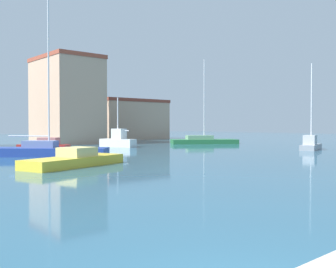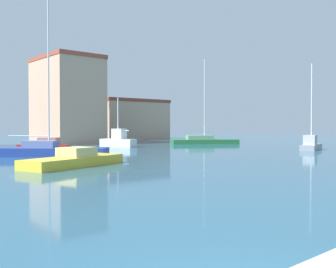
# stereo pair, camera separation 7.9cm
# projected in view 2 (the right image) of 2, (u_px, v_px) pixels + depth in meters

# --- Properties ---
(water) EXTENTS (160.00, 160.00, 0.00)m
(water) POSITION_uv_depth(u_px,v_px,m) (160.00, 156.00, 29.89)
(water) COLOR #285670
(water) RESTS_ON ground
(sailboat_green_outer_mooring) EXTENTS (8.54, 6.98, 10.68)m
(sailboat_green_outer_mooring) POSITION_uv_depth(u_px,v_px,m) (203.00, 140.00, 49.90)
(sailboat_green_outer_mooring) COLOR #28703D
(sailboat_green_outer_mooring) RESTS_ON water
(sailboat_grey_far_right) EXTENTS (5.09, 2.94, 8.34)m
(sailboat_grey_far_right) POSITION_uv_depth(u_px,v_px,m) (311.00, 144.00, 37.99)
(sailboat_grey_far_right) COLOR gray
(sailboat_grey_far_right) RESTS_ON water
(sailboat_blue_distant_east) EXTENTS (8.06, 7.78, 14.63)m
(sailboat_blue_distant_east) POSITION_uv_depth(u_px,v_px,m) (48.00, 150.00, 30.12)
(sailboat_blue_distant_east) COLOR #233D93
(sailboat_blue_distant_east) RESTS_ON water
(sailboat_white_inner_mooring) EXTENTS (2.64, 4.21, 5.33)m
(sailboat_white_inner_mooring) POSITION_uv_depth(u_px,v_px,m) (118.00, 140.00, 42.44)
(sailboat_white_inner_mooring) COLOR white
(sailboat_white_inner_mooring) RESTS_ON water
(motorboat_yellow_far_left) EXTENTS (6.93, 4.04, 1.09)m
(motorboat_yellow_far_left) POSITION_uv_depth(u_px,v_px,m) (75.00, 160.00, 22.99)
(motorboat_yellow_far_left) COLOR gold
(motorboat_yellow_far_left) RESTS_ON water
(motorboat_red_center_channel) EXTENTS (4.28, 4.57, 1.19)m
(motorboat_red_center_channel) POSITION_uv_depth(u_px,v_px,m) (45.00, 145.00, 37.81)
(motorboat_red_center_channel) COLOR #B22823
(motorboat_red_center_channel) RESTS_ON water
(yacht_club) EXTENTS (6.56, 9.61, 11.20)m
(yacht_club) POSITION_uv_depth(u_px,v_px,m) (67.00, 100.00, 51.28)
(yacht_club) COLOR tan
(yacht_club) RESTS_ON ground
(waterfront_apartments) EXTENTS (12.28, 7.61, 6.58)m
(waterfront_apartments) POSITION_uv_depth(u_px,v_px,m) (128.00, 119.00, 65.64)
(waterfront_apartments) COLOR tan
(waterfront_apartments) RESTS_ON ground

